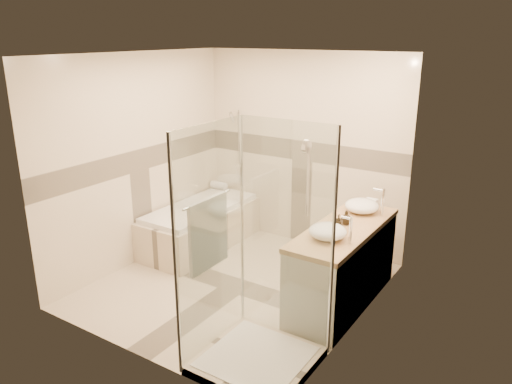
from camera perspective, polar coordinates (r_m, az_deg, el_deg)
The scene contains 12 objects.
room at distance 5.18m, azimuth -1.84°, elevation 1.60°, with size 2.82×3.02×2.52m.
bathtub at distance 6.59m, azimuth -6.34°, elevation -3.62°, with size 0.75×1.70×0.56m.
vanity at distance 5.24m, azimuth 9.86°, elevation -8.26°, with size 0.58×1.62×0.85m.
shower_enclosure at distance 4.32m, azimuth -0.68°, elevation -12.75°, with size 0.96×0.93×2.04m.
vessel_sink_near at distance 5.48m, azimuth 12.01°, elevation -1.56°, with size 0.36×0.36×0.15m, color white.
vessel_sink_far at distance 4.74m, azimuth 8.20°, elevation -4.48°, with size 0.36×0.36×0.14m, color white.
faucet_near at distance 5.38m, azimuth 14.20°, elevation -0.91°, with size 0.13×0.03×0.30m.
faucet_far at distance 4.63m, azimuth 10.67°, elevation -4.07°, with size 0.11×0.03×0.26m.
amenity_bottle_a at distance 4.94m, azimuth 9.41°, elevation -3.46°, with size 0.07×0.07×0.16m, color black.
amenity_bottle_b at distance 5.11m, azimuth 10.27°, elevation -2.89°, with size 0.11×0.11×0.14m, color black.
folded_towels at distance 5.69m, azimuth 12.81°, elevation -1.28°, with size 0.13×0.22×0.07m, color silver.
rolled_towel at distance 7.13m, azimuth -4.28°, elevation 0.74°, with size 0.11×0.11×0.24m, color silver.
Camera 1 is at (2.90, -4.06, 2.71)m, focal length 35.00 mm.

